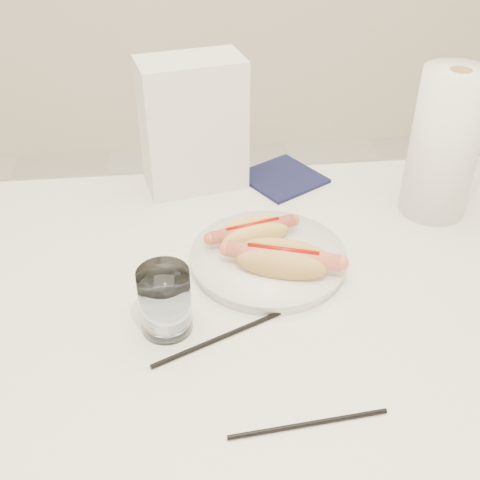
{
  "coord_description": "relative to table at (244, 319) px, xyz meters",
  "views": [
    {
      "loc": [
        -0.09,
        -0.7,
        1.36
      ],
      "look_at": [
        -0.0,
        0.04,
        0.82
      ],
      "focal_mm": 43.97,
      "sensor_mm": 36.0,
      "label": 1
    }
  ],
  "objects": [
    {
      "name": "water_glass",
      "position": [
        -0.12,
        -0.07,
        0.11
      ],
      "size": [
        0.08,
        0.08,
        0.1
      ],
      "primitive_type": "cylinder",
      "color": "white",
      "rests_on": "table"
    },
    {
      "name": "navy_napkin",
      "position": [
        0.12,
        0.35,
        0.06
      ],
      "size": [
        0.2,
        0.2,
        0.01
      ],
      "primitive_type": "cube",
      "rotation": [
        0.0,
        0.0,
        0.54
      ],
      "color": "#111537",
      "rests_on": "table"
    },
    {
      "name": "chopstick_near",
      "position": [
        -0.04,
        -0.1,
        0.06
      ],
      "size": [
        0.21,
        0.1,
        0.01
      ],
      "primitive_type": "cylinder",
      "rotation": [
        0.0,
        1.57,
        0.43
      ],
      "color": "black",
      "rests_on": "table"
    },
    {
      "name": "chopstick_far",
      "position": [
        0.05,
        -0.26,
        0.06
      ],
      "size": [
        0.2,
        0.02,
        0.01
      ],
      "primitive_type": "cylinder",
      "rotation": [
        0.0,
        1.57,
        0.09
      ],
      "color": "black",
      "rests_on": "table"
    },
    {
      "name": "plate",
      "position": [
        0.05,
        0.06,
        0.07
      ],
      "size": [
        0.32,
        0.32,
        0.02
      ],
      "primitive_type": "cylinder",
      "rotation": [
        0.0,
        0.0,
        0.33
      ],
      "color": "white",
      "rests_on": "table"
    },
    {
      "name": "hotdog_right",
      "position": [
        0.06,
        0.02,
        0.1
      ],
      "size": [
        0.18,
        0.11,
        0.05
      ],
      "rotation": [
        0.0,
        0.0,
        -0.32
      ],
      "color": "#DAA655",
      "rests_on": "plate"
    },
    {
      "name": "napkin_box",
      "position": [
        -0.06,
        0.35,
        0.19
      ],
      "size": [
        0.21,
        0.15,
        0.26
      ],
      "primitive_type": "cube",
      "rotation": [
        0.0,
        0.0,
        0.21
      ],
      "color": "white",
      "rests_on": "table"
    },
    {
      "name": "hotdog_left",
      "position": [
        0.03,
        0.1,
        0.1
      ],
      "size": [
        0.15,
        0.09,
        0.04
      ],
      "rotation": [
        0.0,
        0.0,
        0.26
      ],
      "color": "#E5BF5B",
      "rests_on": "plate"
    },
    {
      "name": "paper_towel_roll",
      "position": [
        0.38,
        0.2,
        0.2
      ],
      "size": [
        0.12,
        0.12,
        0.27
      ],
      "primitive_type": "cylinder",
      "rotation": [
        0.0,
        0.0,
        0.02
      ],
      "color": "white",
      "rests_on": "table"
    },
    {
      "name": "table",
      "position": [
        0.0,
        0.0,
        0.0
      ],
      "size": [
        1.2,
        0.8,
        0.75
      ],
      "color": "white",
      "rests_on": "ground"
    }
  ]
}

